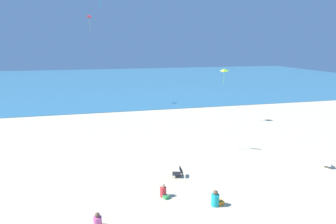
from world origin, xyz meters
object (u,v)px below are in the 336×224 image
(beach_chair_far_right, at_px, (179,172))
(person_5, at_px, (216,200))
(person_4, at_px, (99,223))
(person_2, at_px, (164,192))
(kite_red, at_px, (90,16))
(kite_lime, at_px, (224,70))
(beach_chair_mid_beach, at_px, (327,163))

(beach_chair_far_right, height_order, person_5, person_5)
(beach_chair_far_right, xyz_separation_m, person_4, (-4.76, -4.06, -0.01))
(person_2, bearing_deg, kite_red, 164.02)
(beach_chair_far_right, height_order, kite_red, kite_red)
(person_2, distance_m, kite_red, 27.57)
(kite_lime, bearing_deg, person_5, -115.11)
(beach_chair_far_right, distance_m, kite_lime, 14.54)
(beach_chair_far_right, distance_m, beach_chair_mid_beach, 9.74)
(beach_chair_mid_beach, distance_m, person_2, 11.17)
(person_4, bearing_deg, person_2, 53.46)
(beach_chair_far_right, relative_size, kite_lime, 0.50)
(person_5, relative_size, kite_red, 0.45)
(person_5, distance_m, kite_red, 29.25)
(beach_chair_far_right, xyz_separation_m, person_5, (0.90, -3.55, 0.02))
(person_2, xyz_separation_m, person_5, (2.32, -1.45, 0.05))
(beach_chair_mid_beach, height_order, kite_lime, kite_lime)
(beach_chair_far_right, relative_size, person_5, 0.92)
(person_2, bearing_deg, beach_chair_far_right, 122.10)
(beach_chair_far_right, xyz_separation_m, kite_red, (-4.86, 23.03, 10.80))
(person_2, bearing_deg, beach_chair_mid_beach, 71.96)
(kite_red, bearing_deg, person_5, -77.76)
(beach_chair_mid_beach, distance_m, kite_lime, 13.30)
(beach_chair_mid_beach, xyz_separation_m, kite_lime, (-1.88, 12.18, 5.02))
(beach_chair_mid_beach, xyz_separation_m, kite_red, (-14.56, 24.01, 10.81))
(person_2, height_order, person_4, person_4)
(person_2, relative_size, kite_red, 0.38)
(kite_lime, distance_m, kite_red, 18.28)
(person_2, xyz_separation_m, kite_lime, (9.23, 13.29, 5.03))
(beach_chair_far_right, relative_size, person_2, 1.08)
(person_2, height_order, kite_lime, kite_lime)
(person_2, bearing_deg, person_5, 34.19)
(beach_chair_mid_beach, relative_size, person_4, 1.12)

